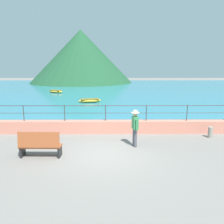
% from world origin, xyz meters
% --- Properties ---
extents(ground_plane, '(120.00, 120.00, 0.00)m').
position_xyz_m(ground_plane, '(0.00, 0.00, 0.00)').
color(ground_plane, slate).
extents(promenade_wall, '(20.00, 0.56, 0.70)m').
position_xyz_m(promenade_wall, '(0.00, 3.20, 0.35)').
color(promenade_wall, tan).
rests_on(promenade_wall, ground).
extents(railing, '(18.44, 0.04, 0.90)m').
position_xyz_m(railing, '(0.00, 3.20, 1.34)').
color(railing, '#383330').
rests_on(railing, promenade_wall).
extents(lake_water, '(64.00, 44.32, 0.06)m').
position_xyz_m(lake_water, '(0.00, 25.84, 0.03)').
color(lake_water, teal).
rests_on(lake_water, ground).
extents(hill_main, '(22.54, 22.54, 11.39)m').
position_xyz_m(hill_main, '(-6.19, 41.27, 5.70)').
color(hill_main, '#1E4C2D').
rests_on(hill_main, ground).
extents(bench_main, '(1.71, 0.59, 1.13)m').
position_xyz_m(bench_main, '(-2.65, -0.25, 0.56)').
color(bench_main, '#9E4C28').
rests_on(bench_main, ground).
extents(person_walking, '(0.38, 0.56, 1.75)m').
position_xyz_m(person_walking, '(1.42, 1.00, 0.98)').
color(person_walking, '#4C4C56').
rests_on(person_walking, ground).
extents(bollard, '(0.24, 0.24, 0.58)m').
position_xyz_m(bollard, '(5.58, 2.25, 0.29)').
color(bollard, gray).
rests_on(bollard, ground).
extents(boat_1, '(2.43, 1.33, 0.36)m').
position_xyz_m(boat_1, '(-1.84, 13.49, 0.26)').
color(boat_1, gold).
rests_on(boat_1, lake_water).
extents(boat_2, '(2.43, 1.98, 0.36)m').
position_xyz_m(boat_2, '(-7.34, 21.74, 0.26)').
color(boat_2, gold).
rests_on(boat_2, lake_water).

